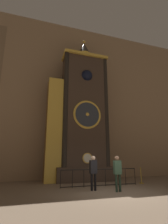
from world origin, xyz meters
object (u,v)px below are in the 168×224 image
Objects in this scene: clock_tower at (80,114)px; visitor_far at (118,170)px; visitor_near at (93,169)px; stanchion_post at (141,178)px.

visitor_far is (0.71, -3.99, -3.61)m from clock_tower.
visitor_far is (0.99, -0.62, -0.00)m from visitor_near.
stanchion_post is (3.62, 1.32, -0.68)m from visitor_near.
clock_tower is 6.73× the size of visitor_far.
visitor_far is at bearing -33.56° from visitor_near.
visitor_near reaches higher than visitor_far.
visitor_near is at bearing 153.13° from visitor_far.
stanchion_post is (2.63, 1.93, -0.67)m from visitor_far.
visitor_far is 1.71× the size of stanchion_post.
clock_tower is 6.70× the size of visitor_near.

